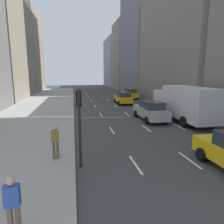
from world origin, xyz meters
name	(u,v)px	position (x,y,z in m)	size (l,w,h in m)	color
sidewalk_left	(43,106)	(-7.00, 27.00, 0.07)	(8.00, 66.00, 0.15)	#9E9E99
lane_markings	(120,109)	(2.60, 23.00, 0.01)	(5.72, 56.00, 0.01)	white
building_row_right	(148,32)	(12.00, 39.55, 12.48)	(6.00, 77.98, 37.38)	slate
taxi_second	(130,94)	(6.80, 33.35, 0.88)	(2.02, 4.40, 1.87)	yellow
taxi_third	(123,98)	(4.00, 27.28, 0.88)	(2.02, 4.40, 1.87)	yellow
sedan_black_near	(151,110)	(4.00, 16.76, 0.92)	(2.02, 4.98, 1.81)	#9EA0A5
box_truck	(183,102)	(6.80, 15.94, 1.71)	(2.58, 8.40, 3.15)	silver
pedestrian_near_curb	(13,204)	(-4.53, 4.35, 1.07)	(0.36, 0.22, 1.65)	brown
pedestrian_mid_block	(55,140)	(-3.91, 9.13, 1.07)	(0.36, 0.22, 1.65)	brown
traffic_light_pole	(79,115)	(-2.75, 8.35, 2.41)	(0.24, 0.42, 3.60)	black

